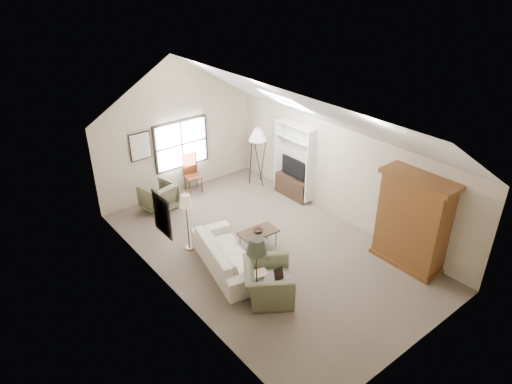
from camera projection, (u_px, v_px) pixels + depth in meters
room_shell at (268, 122)px, 9.49m from camera, size 5.01×8.01×4.00m
window at (181, 144)px, 13.10m from camera, size 1.72×0.08×1.42m
skylight at (286, 101)px, 10.82m from camera, size 0.80×1.20×0.52m
wall_art at (151, 179)px, 10.49m from camera, size 1.97×3.71×0.88m
armoire at (413, 222)px, 10.03m from camera, size 0.60×1.50×2.20m
tv_alcove at (294, 160)px, 12.85m from camera, size 0.32×1.30×2.10m
media_console at (293, 187)px, 13.24m from camera, size 0.34×1.18×0.60m
tv_panel at (293, 168)px, 12.95m from camera, size 0.05×0.90×0.55m
sofa at (228, 254)px, 10.22m from camera, size 1.43×2.53×0.69m
armchair_near at (268, 282)px, 9.35m from camera, size 1.44×1.48×0.73m
armchair_far at (159, 197)px, 12.52m from camera, size 0.99×1.01×0.77m
coffee_table at (258, 240)px, 10.93m from camera, size 0.96×0.57×0.48m
bowl at (258, 230)px, 10.81m from camera, size 0.24×0.24×0.05m
side_table at (278, 291)px, 9.19m from camera, size 0.71×0.71×0.60m
side_chair at (193, 174)px, 13.42m from camera, size 0.50×0.50×1.13m
tripod_lamp at (258, 156)px, 13.69m from camera, size 0.64×0.64×1.82m
dark_lamp at (257, 273)px, 8.86m from camera, size 0.48×0.48×1.66m
tan_lamp at (187, 222)px, 10.69m from camera, size 0.36×0.36×1.49m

